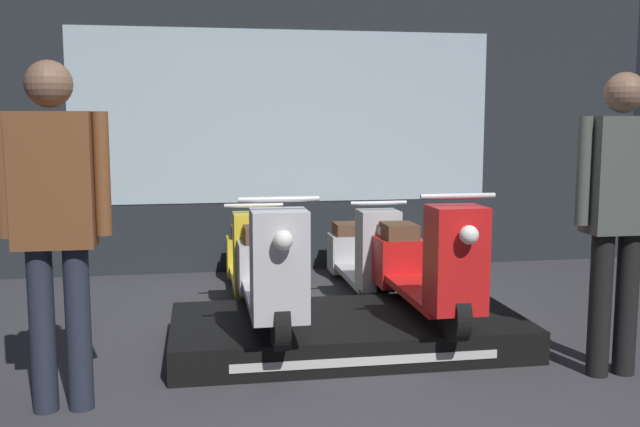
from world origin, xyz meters
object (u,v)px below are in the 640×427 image
scooter_backrow_1 (362,255)px  person_right_browsing (619,202)px  scooter_backrow_0 (249,259)px  scooter_display_left (270,271)px  person_left_browsing (55,209)px  scooter_display_right (426,266)px

scooter_backrow_1 → person_right_browsing: (1.00, -2.25, 0.71)m
scooter_backrow_0 → scooter_display_left: bearing=-89.0°
scooter_backrow_0 → person_left_browsing: 2.62m
person_left_browsing → person_right_browsing: size_ratio=1.01×
scooter_display_left → person_left_browsing: bearing=-148.0°
scooter_display_left → scooter_backrow_1: bearing=57.6°
scooter_display_right → person_left_browsing: size_ratio=0.91×
scooter_display_right → person_right_browsing: person_right_browsing is taller
scooter_display_right → person_left_browsing: person_left_browsing is taller
scooter_display_left → scooter_backrow_0: size_ratio=1.00×
person_left_browsing → scooter_backrow_0: bearing=63.2°
person_left_browsing → scooter_display_left: bearing=32.0°
scooter_display_right → person_left_browsing: (-2.21, -0.73, 0.52)m
scooter_display_right → person_right_browsing: bearing=-38.2°
scooter_backrow_0 → person_right_browsing: 3.09m
scooter_backrow_0 → person_right_browsing: size_ratio=0.92×
scooter_backrow_0 → scooter_backrow_1: size_ratio=1.00×
scooter_backrow_1 → person_right_browsing: bearing=-65.9°
scooter_backrow_0 → person_left_browsing: person_left_browsing is taller
scooter_backrow_1 → person_right_browsing: size_ratio=0.92×
person_right_browsing → scooter_backrow_0: bearing=131.6°
scooter_display_left → person_right_browsing: 2.16m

